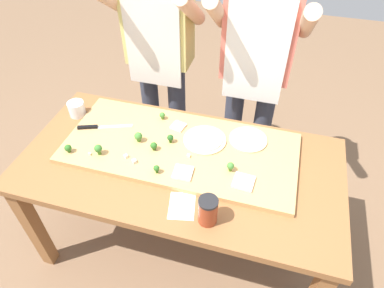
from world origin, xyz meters
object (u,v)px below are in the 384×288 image
Objects in this scene: prep_table at (180,175)px; cheese_crumble_b at (126,156)px; pizza_slice_far_left at (183,173)px; flour_cup at (77,109)px; broccoli_floret_center_right at (68,148)px; sauce_jar at (208,211)px; broccoli_floret_front_mid at (138,136)px; cheese_crumble_a at (90,154)px; cook_right at (256,61)px; broccoli_floret_back_mid at (170,138)px; pizza_slice_near_left at (178,126)px; broccoli_floret_front_left at (156,169)px; pizza_slice_center at (244,182)px; cheese_crumble_c at (134,161)px; broccoli_floret_center_left at (154,146)px; cook_left at (159,47)px; broccoli_floret_back_right at (231,166)px; broccoli_floret_back_left at (162,115)px; chefs_knife at (97,127)px; cheese_crumble_d at (188,156)px; pizza_whole_cheese_artichoke at (205,140)px; pizza_whole_white_garlic at (248,139)px; recipe_note at (182,206)px.

prep_table is 0.30m from cheese_crumble_b.
flour_cup is (-0.74, 0.30, 0.01)m from pizza_slice_far_left.
sauce_jar reaches higher than broccoli_floret_center_right.
broccoli_floret_center_right is 0.81× the size of broccoli_floret_front_mid.
cheese_crumble_a is (0.11, 0.01, -0.02)m from broccoli_floret_center_right.
cook_right is (0.71, 0.78, 0.21)m from cheese_crumble_a.
broccoli_floret_front_mid is 1.14× the size of broccoli_floret_back_mid.
broccoli_floret_front_left is (0.00, -0.35, 0.02)m from pizza_slice_near_left.
cook_right is at bearing 87.61° from sauce_jar.
pizza_slice_center and pizza_slice_near_left have the same top height.
cheese_crumble_c is at bearing 166.60° from broccoli_floret_front_left.
pizza_slice_near_left is 0.59m from broccoli_floret_center_right.
broccoli_floret_center_left is 0.03× the size of cook_left.
cheese_crumble_a is 0.24m from cheese_crumble_c.
broccoli_floret_center_right is at bearing -67.09° from flour_cup.
flour_cup is (-0.25, 0.31, 0.01)m from cheese_crumble_a.
broccoli_floret_back_mid is 0.99× the size of broccoli_floret_back_right.
cheese_crumble_a is (-0.20, -0.16, -0.03)m from broccoli_floret_front_mid.
pizza_slice_center is 2.24× the size of broccoli_floret_back_left.
broccoli_floret_back_mid reaches higher than cheese_crumble_c.
cook_right is (0.41, 0.65, 0.19)m from broccoli_floret_center_left.
cheese_crumble_d is at bearing -8.11° from chefs_knife.
pizza_slice_far_left is (-0.04, -0.26, -0.00)m from pizza_whole_cheese_artichoke.
broccoli_floret_center_right is at bearing -161.86° from broccoli_floret_center_left.
broccoli_floret_back_right is 0.48m from cheese_crumble_c.
broccoli_floret_front_mid reaches higher than cheese_crumble_a.
broccoli_floret_front_mid is at bearing -17.53° from flour_cup.
broccoli_floret_back_right reaches higher than broccoli_floret_back_left.
cook_left reaches higher than broccoli_floret_back_mid.
broccoli_floret_center_right is 0.36m from broccoli_floret_front_mid.
broccoli_floret_center_left reaches higher than pizza_whole_white_garlic.
pizza_whole_cheese_artichoke is 5.30× the size of broccoli_floret_back_left.
sauce_jar is at bearing -13.52° from broccoli_floret_center_right.
chefs_knife is 0.83m from pizza_whole_white_garlic.
broccoli_floret_back_mid reaches higher than broccoli_floret_center_right.
pizza_whole_white_garlic is 0.50m from cook_right.
broccoli_floret_back_mid reaches higher than cheese_crumble_d.
pizza_whole_cheese_artichoke and cheese_crumble_d have the same top height.
prep_table is 23.06× the size of pizza_slice_near_left.
broccoli_floret_front_left is at bearing -88.84° from broccoli_floret_back_mid.
broccoli_floret_center_left is (-0.46, -0.21, 0.02)m from pizza_whole_white_garlic.
sauce_jar is (0.13, -0.46, 0.04)m from pizza_whole_cheese_artichoke.
pizza_whole_cheese_artichoke is 0.58m from cook_right.
flour_cup reaches higher than cheese_crumble_b.
pizza_slice_far_left reaches higher than prep_table.
pizza_slice_near_left is at bearing -22.18° from broccoli_floret_back_left.
broccoli_floret_back_left is 0.03× the size of cook_left.
cook_left reaches higher than recipe_note.
pizza_slice_far_left is 0.13m from broccoli_floret_front_left.
broccoli_floret_back_left is 0.92× the size of broccoli_floret_center_left.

